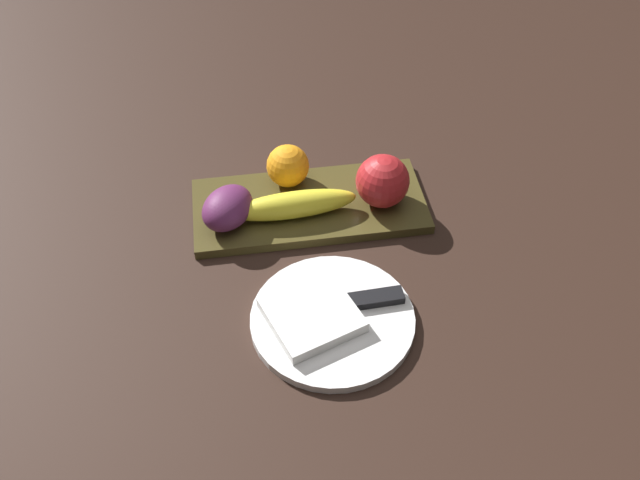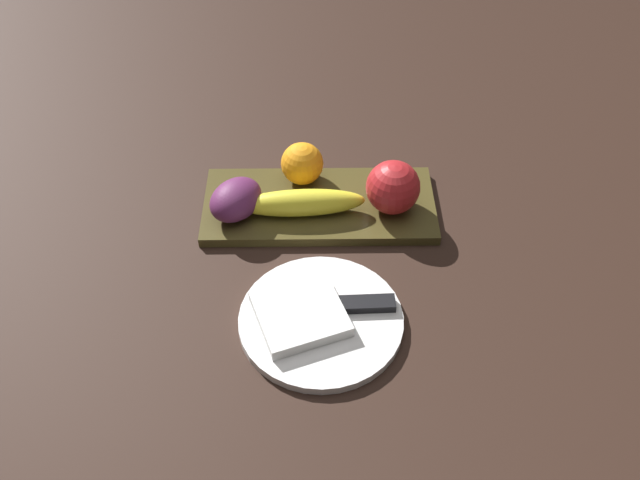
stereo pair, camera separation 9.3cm
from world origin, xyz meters
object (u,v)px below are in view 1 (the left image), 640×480
at_px(fruit_tray, 309,206).
at_px(orange_near_apple, 288,166).
at_px(grape_bunch, 227,208).
at_px(knife, 359,301).
at_px(apple, 383,181).
at_px(folded_napkin, 312,315).
at_px(dinner_plate, 332,320).
at_px(banana, 293,205).

bearing_deg(fruit_tray, orange_near_apple, -63.28).
xyz_separation_m(grape_bunch, knife, (-0.16, 0.18, -0.03)).
distance_m(apple, orange_near_apple, 0.15).
distance_m(grape_bunch, knife, 0.25).
bearing_deg(grape_bunch, folded_napkin, 116.11).
height_order(orange_near_apple, grape_bunch, orange_near_apple).
xyz_separation_m(fruit_tray, dinner_plate, (0.00, 0.22, -0.00)).
height_order(fruit_tray, dinner_plate, fruit_tray).
distance_m(orange_near_apple, folded_napkin, 0.28).
relative_size(dinner_plate, knife, 1.22).
xyz_separation_m(orange_near_apple, dinner_plate, (-0.03, 0.27, -0.04)).
relative_size(banana, knife, 1.07).
xyz_separation_m(apple, dinner_plate, (0.11, 0.21, -0.05)).
height_order(banana, knife, banana).
bearing_deg(banana, folded_napkin, 86.85).
distance_m(apple, folded_napkin, 0.25).
height_order(fruit_tray, orange_near_apple, orange_near_apple).
relative_size(banana, dinner_plate, 0.88).
distance_m(fruit_tray, apple, 0.12).
height_order(folded_napkin, knife, folded_napkin).
bearing_deg(orange_near_apple, folded_napkin, 89.73).
height_order(orange_near_apple, folded_napkin, orange_near_apple).
bearing_deg(knife, dinner_plate, 20.92).
height_order(apple, banana, apple).
distance_m(banana, dinner_plate, 0.20).
height_order(apple, knife, apple).
height_order(banana, dinner_plate, banana).
bearing_deg(folded_napkin, banana, -90.13).
bearing_deg(apple, dinner_plate, 62.20).
bearing_deg(banana, grape_bunch, -3.21).
height_order(banana, grape_bunch, grape_bunch).
height_order(fruit_tray, grape_bunch, grape_bunch).
distance_m(apple, banana, 0.14).
height_order(banana, folded_napkin, banana).
relative_size(fruit_tray, banana, 1.86).
relative_size(apple, knife, 0.45).
distance_m(folded_napkin, knife, 0.07).
relative_size(dinner_plate, folded_napkin, 1.98).
xyz_separation_m(banana, grape_bunch, (0.10, -0.00, 0.01)).
relative_size(apple, orange_near_apple, 1.22).
xyz_separation_m(fruit_tray, grape_bunch, (0.13, 0.02, 0.04)).
height_order(orange_near_apple, knife, orange_near_apple).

